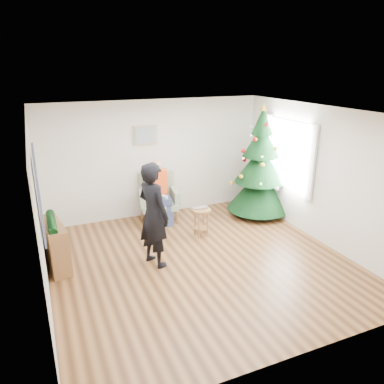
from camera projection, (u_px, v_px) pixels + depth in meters
name	position (u px, v px, depth m)	size (l,w,h in m)	color
floor	(200.00, 262.00, 6.59)	(5.00, 5.00, 0.00)	brown
ceiling	(201.00, 112.00, 5.75)	(5.00, 5.00, 0.00)	white
wall_back	(154.00, 159.00, 8.35)	(5.00, 5.00, 0.00)	silver
wall_front	(297.00, 262.00, 3.99)	(5.00, 5.00, 0.00)	silver
wall_left	(38.00, 215.00, 5.24)	(5.00, 5.00, 0.00)	silver
wall_right	(320.00, 175.00, 7.10)	(5.00, 5.00, 0.00)	silver
window_panel	(288.00, 154.00, 7.89)	(0.04, 1.30, 1.40)	white
curtains	(286.00, 154.00, 7.88)	(0.05, 1.75, 1.50)	white
christmas_tree	(260.00, 167.00, 8.35)	(1.39, 1.39, 2.52)	#3F2816
stool	(201.00, 222.00, 7.50)	(0.39, 0.39, 0.58)	brown
laptop	(201.00, 208.00, 7.41)	(0.32, 0.21, 0.03)	silver
armchair	(159.00, 204.00, 8.23)	(0.93, 0.88, 1.04)	gray
seated_person	(158.00, 191.00, 8.07)	(0.52, 0.71, 1.36)	navy
standing_man	(153.00, 215.00, 6.26)	(0.66, 0.44, 1.82)	black
game_controller	(165.00, 197.00, 6.21)	(0.04, 0.13, 0.04)	white
console	(55.00, 245.00, 6.32)	(0.30, 1.00, 0.80)	brown
garland	(52.00, 222.00, 6.19)	(0.14, 0.14, 0.90)	black
tapestry	(38.00, 191.00, 5.43)	(0.03, 1.50, 1.15)	black
framed_picture	(145.00, 135.00, 8.06)	(0.52, 0.05, 0.42)	tan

